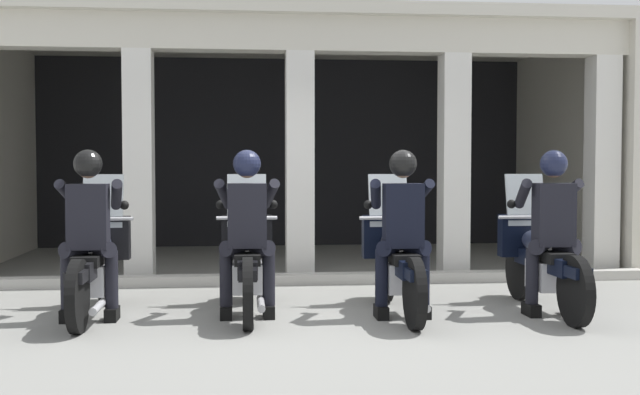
% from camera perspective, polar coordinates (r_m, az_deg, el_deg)
% --- Properties ---
extents(ground_plane, '(80.00, 80.00, 0.00)m').
position_cam_1_polar(ground_plane, '(10.57, -1.50, -5.40)').
color(ground_plane, gray).
extents(station_building, '(9.10, 4.58, 3.46)m').
position_cam_1_polar(station_building, '(12.08, -2.30, 5.82)').
color(station_building, black).
rests_on(station_building, ground).
extents(kerb_strip, '(8.60, 0.24, 0.12)m').
position_cam_1_polar(kerb_strip, '(9.41, -1.28, -6.01)').
color(kerb_strip, '#B7B5AD').
rests_on(kerb_strip, ground).
extents(motorcycle_far_left, '(0.62, 2.04, 1.35)m').
position_cam_1_polar(motorcycle_far_left, '(7.75, -16.22, -4.67)').
color(motorcycle_far_left, black).
rests_on(motorcycle_far_left, ground).
extents(police_officer_far_left, '(0.63, 0.61, 1.58)m').
position_cam_1_polar(police_officer_far_left, '(7.43, -16.67, -1.59)').
color(police_officer_far_left, black).
rests_on(police_officer_far_left, ground).
extents(motorcycle_center_left, '(0.62, 2.04, 1.35)m').
position_cam_1_polar(motorcycle_center_left, '(7.61, -5.38, -4.70)').
color(motorcycle_center_left, black).
rests_on(motorcycle_center_left, ground).
extents(police_officer_center_left, '(0.63, 0.61, 1.58)m').
position_cam_1_polar(police_officer_center_left, '(7.29, -5.39, -1.57)').
color(police_officer_center_left, black).
rests_on(police_officer_center_left, ground).
extents(motorcycle_center_right, '(0.62, 2.04, 1.35)m').
position_cam_1_polar(motorcycle_center_right, '(7.62, 5.65, -4.70)').
color(motorcycle_center_right, black).
rests_on(motorcycle_center_right, ground).
extents(police_officer_center_right, '(0.63, 0.61, 1.58)m').
position_cam_1_polar(police_officer_center_right, '(7.30, 6.10, -1.57)').
color(police_officer_center_right, black).
rests_on(police_officer_center_right, ground).
extents(motorcycle_far_right, '(0.62, 2.04, 1.35)m').
position_cam_1_polar(motorcycle_far_right, '(8.01, 15.95, -4.43)').
color(motorcycle_far_right, black).
rests_on(motorcycle_far_right, ground).
extents(police_officer_far_right, '(0.63, 0.61, 1.58)m').
position_cam_1_polar(police_officer_far_right, '(7.71, 16.76, -1.44)').
color(police_officer_far_right, black).
rests_on(police_officer_far_right, ground).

